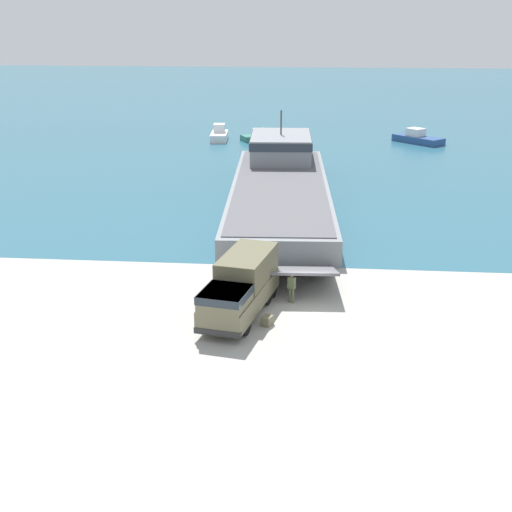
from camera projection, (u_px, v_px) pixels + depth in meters
ground_plane at (308, 303)px, 41.15m from camera, size 240.00×240.00×0.00m
water_surface at (320, 103)px, 131.77m from camera, size 240.00×180.00×0.01m
landing_craft at (280, 181)px, 63.95m from camera, size 10.02×38.35×6.79m
military_truck at (241, 286)px, 39.28m from camera, size 3.93×8.15×3.17m
soldier_on_ramp at (292, 286)px, 40.90m from camera, size 0.50×0.40×1.83m
moored_boat_a at (418, 138)px, 91.44m from camera, size 6.48×6.53×1.83m
moored_boat_b at (219, 135)px, 93.37m from camera, size 2.43×5.49×2.09m
moored_boat_c at (262, 136)px, 93.29m from camera, size 6.01×4.58×1.54m
cargo_crate at (267, 321)px, 38.22m from camera, size 0.73×0.78×0.52m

